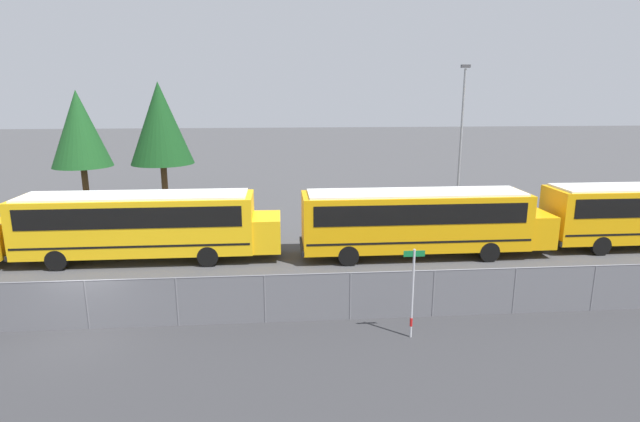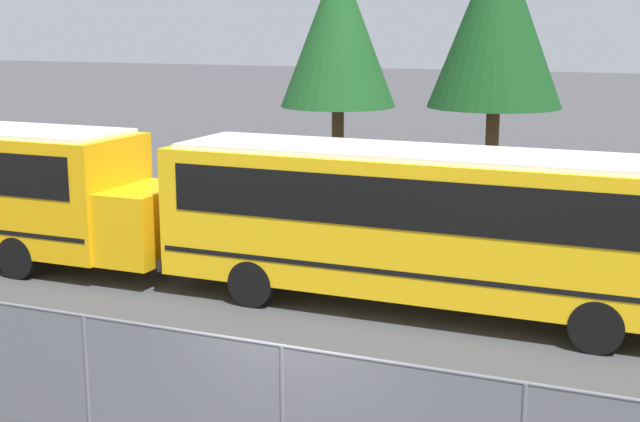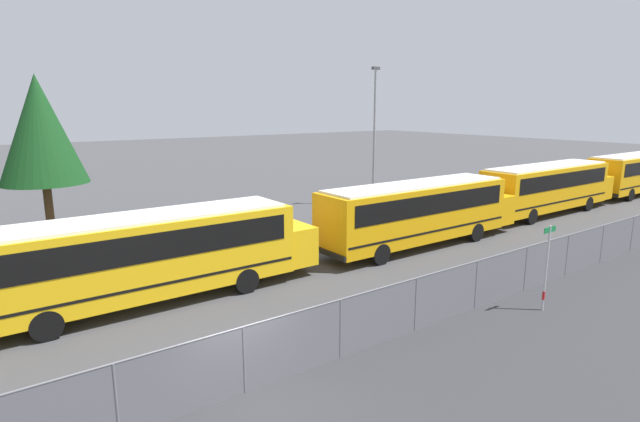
% 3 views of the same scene
% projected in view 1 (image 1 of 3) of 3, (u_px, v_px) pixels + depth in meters
% --- Properties ---
extents(ground_plane, '(200.00, 200.00, 0.00)m').
position_uv_depth(ground_plane, '(90.00, 329.00, 17.31)').
color(ground_plane, '#424244').
extents(fence, '(103.43, 0.07, 1.80)m').
position_uv_depth(fence, '(87.00, 304.00, 17.09)').
color(fence, '#9EA0A5').
rests_on(fence, ground_plane).
extents(school_bus_3, '(12.49, 2.60, 3.29)m').
position_uv_depth(school_bus_3, '(143.00, 221.00, 23.94)').
color(school_bus_3, yellow).
rests_on(school_bus_3, ground_plane).
extents(school_bus_4, '(12.49, 2.60, 3.29)m').
position_uv_depth(school_bus_4, '(420.00, 218.00, 24.60)').
color(school_bus_4, orange).
rests_on(school_bus_4, ground_plane).
extents(street_sign, '(0.70, 0.09, 3.09)m').
position_uv_depth(street_sign, '(413.00, 292.00, 16.35)').
color(street_sign, '#B7B7BC').
rests_on(street_sign, ground_plane).
extents(light_pole, '(0.60, 0.24, 9.74)m').
position_uv_depth(light_pole, '(461.00, 134.00, 33.51)').
color(light_pole, gray).
rests_on(light_pole, ground_plane).
extents(tree_0, '(4.15, 4.15, 8.17)m').
position_uv_depth(tree_0, '(79.00, 129.00, 35.30)').
color(tree_0, '#51381E').
rests_on(tree_0, ground_plane).
extents(tree_1, '(4.38, 4.38, 8.72)m').
position_uv_depth(tree_1, '(160.00, 124.00, 34.86)').
color(tree_1, '#51381E').
rests_on(tree_1, ground_plane).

